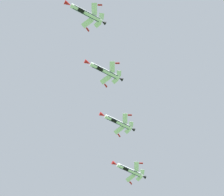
% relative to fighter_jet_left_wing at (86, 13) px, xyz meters
% --- Properties ---
extents(fighter_jet_left_wing, '(14.05, 11.41, 4.70)m').
position_rel_fighter_jet_left_wing_xyz_m(fighter_jet_left_wing, '(0.00, 0.00, 0.00)').
color(fighter_jet_left_wing, white).
extents(fighter_jet_right_wing, '(14.05, 11.46, 4.53)m').
position_rel_fighter_jet_left_wing_xyz_m(fighter_jet_right_wing, '(4.18, 22.83, 1.36)').
color(fighter_jet_right_wing, white).
extents(fighter_jet_left_outer, '(14.05, 11.44, 4.61)m').
position_rel_fighter_jet_left_wing_xyz_m(fighter_jet_left_outer, '(7.19, 47.27, 4.85)').
color(fighter_jet_left_outer, white).
extents(fighter_jet_right_outer, '(14.05, 11.37, 4.80)m').
position_rel_fighter_jet_left_wing_xyz_m(fighter_jet_right_outer, '(10.25, 68.76, 1.39)').
color(fighter_jet_right_outer, white).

